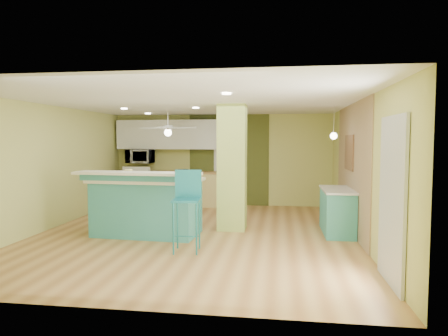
{
  "coord_description": "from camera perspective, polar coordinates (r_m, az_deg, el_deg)",
  "views": [
    {
      "loc": [
        1.59,
        -7.42,
        1.8
      ],
      "look_at": [
        0.5,
        0.4,
        1.24
      ],
      "focal_mm": 32.0,
      "sensor_mm": 36.0,
      "label": 1
    }
  ],
  "objects": [
    {
      "name": "fruit_bowl",
      "position": [
        10.93,
        -5.84,
        -0.35
      ],
      "size": [
        0.31,
        0.31,
        0.06
      ],
      "primitive_type": "imported",
      "rotation": [
        0.0,
        0.0,
        -0.22
      ],
      "color": "#361F16",
      "rests_on": "kitchen_run"
    },
    {
      "name": "wood_panel",
      "position": [
        8.16,
        17.8,
        -0.03
      ],
      "size": [
        0.02,
        3.4,
        2.5
      ],
      "primitive_type": "cube",
      "color": "#917252",
      "rests_on": "floor"
    },
    {
      "name": "floor",
      "position": [
        7.8,
        -4.08,
        -9.36
      ],
      "size": [
        6.0,
        7.0,
        0.01
      ],
      "primitive_type": "cube",
      "color": "#A26C38",
      "rests_on": "ground"
    },
    {
      "name": "side_counter",
      "position": [
        8.05,
        15.85,
        -5.91
      ],
      "size": [
        0.57,
        1.34,
        0.86
      ],
      "color": "teal",
      "rests_on": "floor"
    },
    {
      "name": "column",
      "position": [
        8.0,
        1.19,
        0.08
      ],
      "size": [
        0.55,
        0.55,
        2.5
      ],
      "primitive_type": "cube",
      "color": "#AAC059",
      "rests_on": "floor"
    },
    {
      "name": "pendant_lamp",
      "position": [
        8.24,
        15.39,
        4.46
      ],
      "size": [
        0.14,
        0.14,
        0.69
      ],
      "color": "silver",
      "rests_on": "ceiling"
    },
    {
      "name": "ceiling_fan",
      "position": [
        9.8,
        -8.01,
        5.6
      ],
      "size": [
        1.41,
        1.41,
        0.61
      ],
      "color": "silver",
      "rests_on": "ceiling"
    },
    {
      "name": "peninsula",
      "position": [
        7.73,
        -10.98,
        -5.21
      ],
      "size": [
        2.33,
        1.35,
        1.23
      ],
      "rotation": [
        0.0,
        0.0,
        -0.06
      ],
      "color": "teal",
      "rests_on": "floor"
    },
    {
      "name": "stove",
      "position": [
        11.37,
        -11.86,
        -2.84
      ],
      "size": [
        0.76,
        0.66,
        1.08
      ],
      "color": "silver",
      "rests_on": "floor"
    },
    {
      "name": "wall_decor",
      "position": [
        8.34,
        17.45,
        2.12
      ],
      "size": [
        0.03,
        0.9,
        0.7
      ],
      "primitive_type": "cube",
      "color": "brown",
      "rests_on": "wood_panel"
    },
    {
      "name": "interior_door",
      "position": [
        11.0,
        0.68,
        -0.16
      ],
      "size": [
        0.82,
        0.05,
        2.0
      ],
      "primitive_type": "cube",
      "color": "white",
      "rests_on": "floor"
    },
    {
      "name": "bar_stool",
      "position": [
        6.5,
        -5.26,
        -4.15
      ],
      "size": [
        0.47,
        0.47,
        1.31
      ],
      "rotation": [
        0.0,
        0.0,
        0.08
      ],
      "color": "teal",
      "rests_on": "floor"
    },
    {
      "name": "kitchen_run",
      "position": [
        11.09,
        -7.22,
        -2.9
      ],
      "size": [
        3.25,
        0.63,
        0.94
      ],
      "color": "#DAC472",
      "rests_on": "floor"
    },
    {
      "name": "wall_left",
      "position": [
        8.75,
        -23.75,
        0.08
      ],
      "size": [
        0.01,
        7.0,
        2.5
      ],
      "primitive_type": "cube",
      "color": "#C6C96B",
      "rests_on": "floor"
    },
    {
      "name": "wall_front",
      "position": [
        4.26,
        -14.04,
        -3.49
      ],
      "size": [
        6.0,
        0.01,
        2.5
      ],
      "primitive_type": "cube",
      "color": "#C6C96B",
      "rests_on": "floor"
    },
    {
      "name": "wall_back",
      "position": [
        11.06,
        -0.32,
        1.16
      ],
      "size": [
        6.0,
        0.01,
        2.5
      ],
      "primitive_type": "cube",
      "color": "#C6C96B",
      "rests_on": "floor"
    },
    {
      "name": "olive_accent",
      "position": [
        11.01,
        0.7,
        1.15
      ],
      "size": [
        2.2,
        0.02,
        2.5
      ],
      "primitive_type": "cube",
      "color": "#4C5321",
      "rests_on": "floor"
    },
    {
      "name": "microwave",
      "position": [
        11.31,
        -11.91,
        1.65
      ],
      "size": [
        0.7,
        0.48,
        0.39
      ],
      "primitive_type": "imported",
      "color": "white",
      "rests_on": "wall_back"
    },
    {
      "name": "french_door",
      "position": [
        5.36,
        22.86,
        -4.33
      ],
      "size": [
        0.04,
        1.08,
        2.1
      ],
      "primitive_type": "cube",
      "color": "silver",
      "rests_on": "floor"
    },
    {
      "name": "upper_cabinets",
      "position": [
        11.13,
        -7.12,
        4.76
      ],
      "size": [
        3.2,
        0.34,
        0.8
      ],
      "primitive_type": "cube",
      "color": "white",
      "rests_on": "wall_back"
    },
    {
      "name": "wall_right",
      "position": [
        7.58,
        18.7,
        -0.35
      ],
      "size": [
        0.01,
        7.0,
        2.5
      ],
      "primitive_type": "cube",
      "color": "#C6C96B",
      "rests_on": "floor"
    },
    {
      "name": "ceiling",
      "position": [
        7.62,
        -4.17,
        9.32
      ],
      "size": [
        6.0,
        7.0,
        0.01
      ],
      "primitive_type": "cube",
      "color": "white",
      "rests_on": "wall_back"
    },
    {
      "name": "canister",
      "position": [
        7.87,
        -13.49,
        -0.8
      ],
      "size": [
        0.16,
        0.16,
        0.17
      ],
      "primitive_type": "cylinder",
      "color": "yellow",
      "rests_on": "peninsula"
    }
  ]
}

